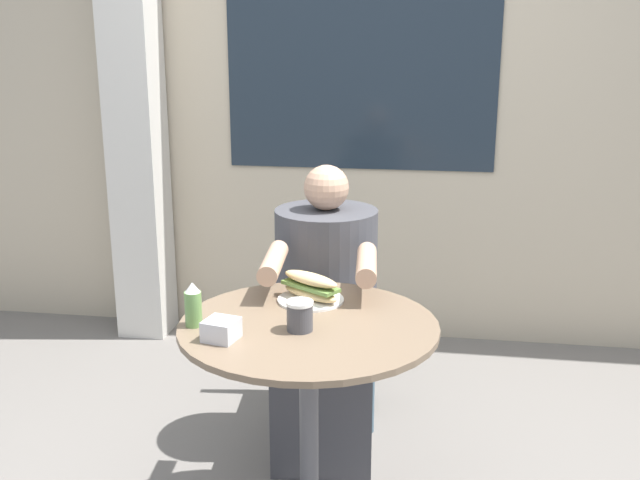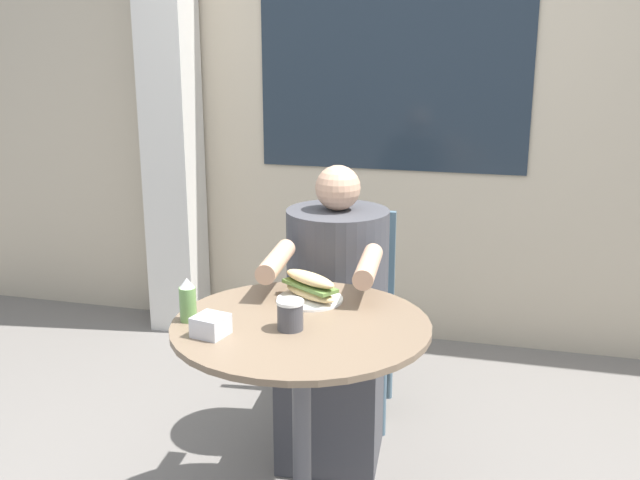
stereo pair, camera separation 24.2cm
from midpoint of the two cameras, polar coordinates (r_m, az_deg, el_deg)
name	(u,v)px [view 2 (the right image)]	position (r m, az deg, el deg)	size (l,w,h in m)	color
storefront_wall	(400,74)	(3.91, 7.94, 12.38)	(8.00, 0.09, 2.80)	#B7A88E
lattice_pillar	(171,112)	(4.07, -9.62, 9.56)	(0.26, 0.26, 2.40)	beige
cafe_table	(302,382)	(2.36, 1.57, -10.83)	(0.79, 0.79, 0.76)	brown
diner_chair	(352,293)	(3.24, 4.61, -4.07)	(0.41, 0.41, 0.87)	slate
seated_diner	(335,332)	(2.93, 3.56, -7.04)	(0.43, 0.72, 1.13)	#424247
sandwich_on_plate	(310,289)	(2.45, 2.06, -3.79)	(0.22, 0.22, 0.09)	white
drink_cup	(290,315)	(2.21, 0.86, -5.77)	(0.08, 0.08, 0.09)	#424247
napkin_box	(211,326)	(2.18, -5.19, -6.57)	(0.11, 0.11, 0.06)	silver
condiment_bottle	(188,300)	(2.28, -7.07, -4.64)	(0.05, 0.05, 0.14)	#66934C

